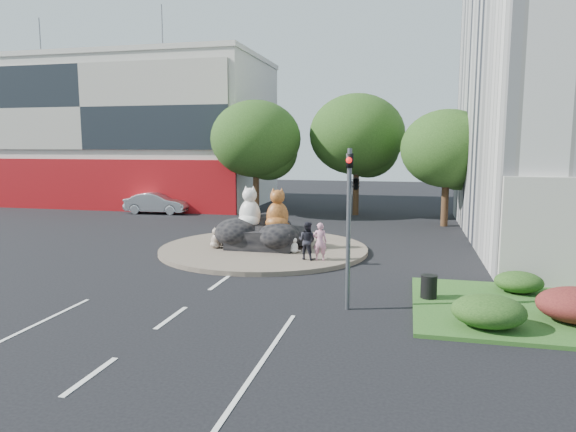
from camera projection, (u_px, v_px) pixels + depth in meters
The scene contains 19 objects.
ground at pixel (171, 318), 15.24m from camera, with size 120.00×120.00×0.00m, color black.
roundabout_island at pixel (264, 249), 24.87m from camera, with size 10.00×10.00×0.20m, color brown.
rock_plinth at pixel (264, 238), 24.79m from camera, with size 3.20×2.60×0.90m, color black, non-canonical shape.
shophouse_block at pixel (124, 133), 45.40m from camera, with size 25.20×12.30×17.40m.
tree_left at pixel (257, 143), 36.68m from camera, with size 6.46×6.46×8.27m.
tree_mid at pixel (358, 138), 36.98m from camera, with size 6.84×6.84×8.76m.
tree_right at pixel (448, 152), 31.88m from camera, with size 5.70×5.70×7.30m.
hedge_near_green at pixel (489, 311), 14.08m from camera, with size 2.00×1.60×0.90m, color #183711.
hedge_back_green at pixel (519, 282), 17.41m from camera, with size 1.60×1.28×0.72m, color #183711.
traffic_light at pixel (352, 194), 15.51m from camera, with size 0.44×1.24×5.00m.
street_lamp at pixel (574, 159), 19.41m from camera, with size 2.34×0.22×8.06m.
cat_white at pixel (250, 207), 24.74m from camera, with size 1.24×1.07×2.06m, color silver, non-canonical shape.
cat_tabby at pixel (277, 209), 24.25m from camera, with size 1.20×1.04×2.01m, color #B16124, non-canonical shape.
kitten_calico at pixel (216, 237), 24.55m from camera, with size 0.60×0.52×1.01m, color white, non-canonical shape.
kitten_white at pixel (294, 245), 23.43m from camera, with size 0.45×0.39×0.74m, color silver, non-canonical shape.
pedestrian_pink at pixel (320, 242), 21.84m from camera, with size 0.59×0.39×1.63m, color pink.
pedestrian_dark at pixel (307, 241), 22.05m from camera, with size 0.80×0.62×1.64m, color black.
parked_car at pixel (157, 203), 38.31m from camera, with size 1.64×4.72×1.55m, color #A8AAB0.
litter_bin at pixel (429, 287), 16.79m from camera, with size 0.53×0.53×0.76m, color black.
Camera 1 is at (6.75, -13.49, 5.10)m, focal length 32.00 mm.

